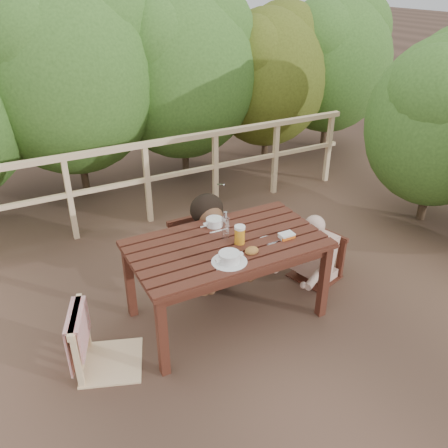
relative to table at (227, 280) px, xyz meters
name	(u,v)px	position (x,y,z in m)	size (l,w,h in m)	color
ground	(227,314)	(0.00, 0.00, -0.37)	(60.00, 60.00, 0.00)	brown
table	(227,280)	(0.00, 0.00, 0.00)	(1.61, 0.90, 0.74)	#3D1B12
chair_left	(104,314)	(-1.08, -0.11, 0.12)	(0.49, 0.49, 0.98)	beige
chair_far	(200,229)	(0.08, 0.71, 0.14)	(0.51, 0.51, 1.02)	#3D1B12
chair_right	(318,240)	(1.06, 0.10, 0.05)	(0.42, 0.42, 0.85)	#3D1B12
woman	(199,209)	(0.08, 0.73, 0.34)	(0.57, 0.71, 1.42)	black
diner_right	(323,224)	(1.09, 0.10, 0.23)	(0.48, 0.59, 1.20)	#D4A591
railing	(148,183)	(0.00, 2.00, 0.13)	(5.60, 0.10, 1.01)	beige
hedge_row	(137,43)	(0.40, 3.20, 1.53)	(6.60, 1.60, 3.80)	#34591F
soup_near	(229,258)	(-0.12, -0.27, 0.42)	(0.28, 0.28, 0.09)	white
soup_far	(215,223)	(0.03, 0.29, 0.41)	(0.25, 0.25, 0.08)	silver
bread_roll	(252,251)	(0.09, -0.24, 0.41)	(0.11, 0.09, 0.07)	olive
beer_glass	(240,235)	(0.08, -0.07, 0.46)	(0.09, 0.09, 0.17)	orange
bottle	(225,226)	(0.01, 0.05, 0.50)	(0.06, 0.06, 0.26)	silver
butter_tub	(287,236)	(0.47, -0.17, 0.40)	(0.13, 0.09, 0.05)	white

